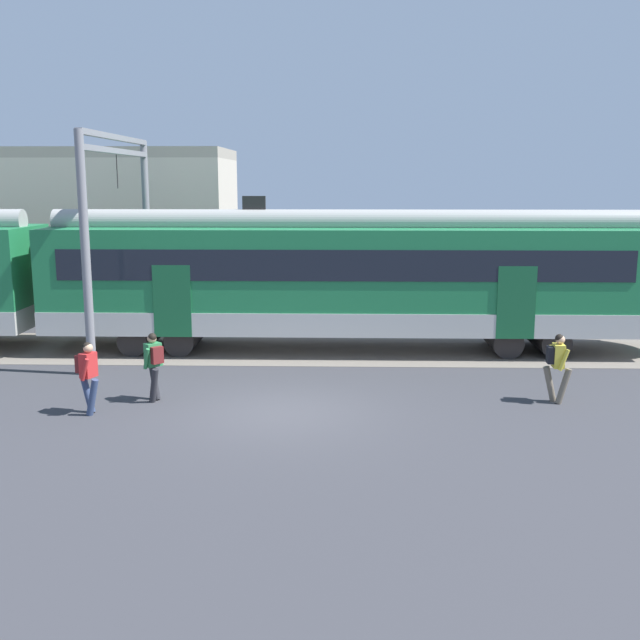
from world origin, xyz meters
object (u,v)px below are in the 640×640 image
Objects in this scene: commuter_train at (68,277)px; pedestrian_yellow at (557,362)px; pedestrian_green at (154,361)px; pedestrian_red at (88,371)px.

commuter_train is 22.83× the size of pedestrian_yellow.
pedestrian_green is 1.00× the size of pedestrian_yellow.
commuter_train is at bearing 112.71° from pedestrian_red.
commuter_train is 22.83× the size of pedestrian_green.
pedestrian_green and pedestrian_yellow have the same top height.
commuter_train reaches higher than pedestrian_yellow.
pedestrian_red is 10.83m from pedestrian_yellow.
pedestrian_red is (2.78, -6.65, -1.26)m from commuter_train.
pedestrian_red is 1.00× the size of pedestrian_green.
pedestrian_yellow is (10.76, 1.17, 0.00)m from pedestrian_red.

